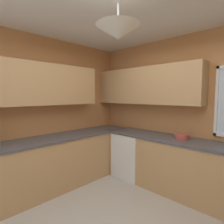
# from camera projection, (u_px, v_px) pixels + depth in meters

# --- Properties ---
(room_shell) EXTENTS (4.00, 3.78, 2.71)m
(room_shell) POSITION_uv_depth(u_px,v_px,m) (124.00, 83.00, 2.47)
(room_shell) COLOR #C6844C
(room_shell) RESTS_ON ground_plane
(counter_run_left) EXTENTS (0.65, 3.39, 0.90)m
(counter_run_left) POSITION_uv_depth(u_px,v_px,m) (46.00, 165.00, 3.10)
(counter_run_left) COLOR tan
(counter_run_left) RESTS_ON ground_plane
(counter_run_back) EXTENTS (3.09, 0.65, 0.90)m
(counter_run_back) POSITION_uv_depth(u_px,v_px,m) (192.00, 169.00, 2.91)
(counter_run_back) COLOR tan
(counter_run_back) RESTS_ON ground_plane
(dishwasher) EXTENTS (0.60, 0.60, 0.86)m
(dishwasher) POSITION_uv_depth(u_px,v_px,m) (132.00, 155.00, 3.71)
(dishwasher) COLOR white
(dishwasher) RESTS_ON ground_plane
(bowl) EXTENTS (0.22, 0.22, 0.09)m
(bowl) POSITION_uv_depth(u_px,v_px,m) (182.00, 137.00, 3.00)
(bowl) COLOR #B74C42
(bowl) RESTS_ON counter_run_back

